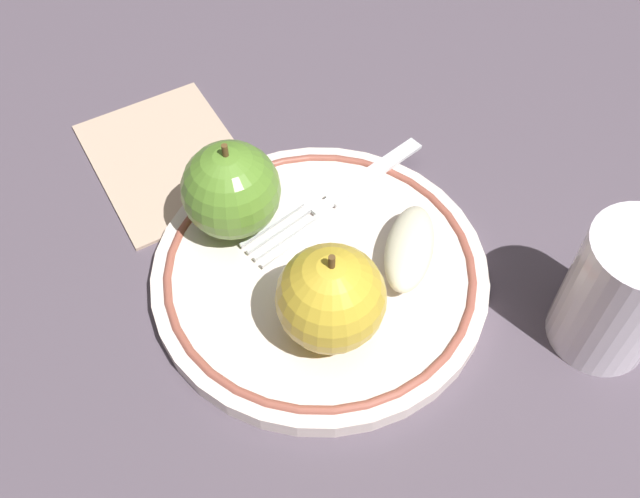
% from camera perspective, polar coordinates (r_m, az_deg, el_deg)
% --- Properties ---
extents(ground_plane, '(2.00, 2.00, 0.00)m').
position_cam_1_polar(ground_plane, '(0.52, -1.04, -1.69)').
color(ground_plane, '#524753').
extents(plate, '(0.24, 0.24, 0.02)m').
position_cam_1_polar(plate, '(0.51, -0.00, -1.89)').
color(plate, silver).
rests_on(plate, ground_plane).
extents(apple_red_whole, '(0.07, 0.07, 0.08)m').
position_cam_1_polar(apple_red_whole, '(0.50, -7.13, 4.69)').
color(apple_red_whole, '#59892D').
rests_on(apple_red_whole, plate).
extents(apple_second_whole, '(0.07, 0.07, 0.08)m').
position_cam_1_polar(apple_second_whole, '(0.44, 0.89, -3.96)').
color(apple_second_whole, gold).
rests_on(apple_second_whole, plate).
extents(apple_slice_front, '(0.08, 0.07, 0.02)m').
position_cam_1_polar(apple_slice_front, '(0.50, 7.16, 0.08)').
color(apple_slice_front, beige).
rests_on(apple_slice_front, plate).
extents(fork, '(0.09, 0.16, 0.00)m').
position_cam_1_polar(fork, '(0.54, 1.89, 4.52)').
color(fork, silver).
rests_on(fork, plate).
extents(drinking_glass, '(0.07, 0.07, 0.10)m').
position_cam_1_polar(drinking_glass, '(0.49, 22.85, -3.28)').
color(drinking_glass, white).
rests_on(drinking_glass, ground_plane).
extents(napkin_folded, '(0.17, 0.15, 0.01)m').
position_cam_1_polar(napkin_folded, '(0.60, -12.10, 7.15)').
color(napkin_folded, tan).
rests_on(napkin_folded, ground_plane).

